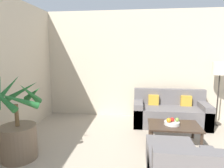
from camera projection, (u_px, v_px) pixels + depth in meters
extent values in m
cube|color=beige|center=(176.00, 65.00, 4.98)|extent=(8.17, 0.06, 2.70)
cylinder|color=brown|center=(19.00, 142.00, 3.13)|extent=(0.55, 0.55, 0.54)
cylinder|color=brown|center=(17.00, 115.00, 3.06)|extent=(0.06, 0.06, 0.35)
cone|color=#23662D|center=(30.00, 94.00, 2.98)|extent=(0.10, 0.55, 0.43)
cone|color=#23662D|center=(33.00, 93.00, 3.20)|extent=(0.52, 0.44, 0.35)
cone|color=#23662D|center=(21.00, 91.00, 3.27)|extent=(0.58, 0.22, 0.39)
cone|color=#23662D|center=(7.00, 90.00, 3.13)|extent=(0.31, 0.51, 0.48)
cone|color=#23662D|center=(1.00, 97.00, 2.78)|extent=(0.57, 0.22, 0.41)
cone|color=#23662D|center=(17.00, 100.00, 2.79)|extent=(0.52, 0.44, 0.35)
cube|color=#605B5B|center=(170.00, 116.00, 4.59)|extent=(1.67, 0.77, 0.42)
cube|color=#605B5B|center=(169.00, 96.00, 4.82)|extent=(1.67, 0.16, 0.37)
cube|color=#605B5B|center=(138.00, 113.00, 4.67)|extent=(0.20, 0.77, 0.54)
cube|color=#605B5B|center=(204.00, 115.00, 4.48)|extent=(0.20, 0.77, 0.54)
cube|color=gold|center=(153.00, 100.00, 4.76)|extent=(0.24, 0.12, 0.24)
cube|color=gold|center=(186.00, 101.00, 4.67)|extent=(0.24, 0.12, 0.24)
cylinder|color=#2D2823|center=(216.00, 123.00, 4.68)|extent=(0.24, 0.24, 0.03)
cylinder|color=#2D2823|center=(218.00, 99.00, 4.59)|extent=(0.03, 0.03, 1.14)
cylinder|color=beige|center=(220.00, 68.00, 4.48)|extent=(0.33, 0.33, 0.28)
cylinder|color=#38281E|center=(152.00, 139.00, 3.48)|extent=(0.05, 0.05, 0.32)
cylinder|color=#38281E|center=(202.00, 142.00, 3.38)|extent=(0.05, 0.05, 0.32)
cylinder|color=#38281E|center=(150.00, 128.00, 4.00)|extent=(0.05, 0.05, 0.32)
cylinder|color=#38281E|center=(193.00, 130.00, 3.90)|extent=(0.05, 0.05, 0.32)
cube|color=#38281E|center=(174.00, 126.00, 3.66)|extent=(0.92, 0.62, 0.03)
cylinder|color=beige|center=(172.00, 123.00, 3.66)|extent=(0.28, 0.28, 0.06)
sphere|color=red|center=(172.00, 120.00, 3.65)|extent=(0.08, 0.08, 0.08)
sphere|color=olive|center=(177.00, 120.00, 3.66)|extent=(0.07, 0.07, 0.07)
sphere|color=orange|center=(169.00, 120.00, 3.61)|extent=(0.08, 0.08, 0.08)
cube|color=#605B5B|center=(170.00, 154.00, 2.93)|extent=(0.67, 0.53, 0.36)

